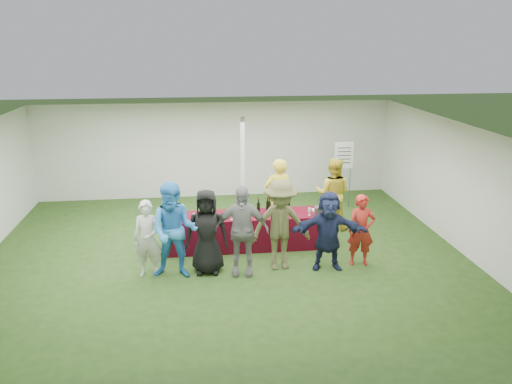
{
  "coord_description": "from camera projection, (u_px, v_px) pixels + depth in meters",
  "views": [
    {
      "loc": [
        -0.56,
        -9.94,
        4.38
      ],
      "look_at": [
        0.68,
        0.16,
        1.25
      ],
      "focal_mm": 35.0,
      "sensor_mm": 36.0,
      "label": 1
    }
  ],
  "objects": [
    {
      "name": "wine_bottles",
      "position": [
        273.0,
        206.0,
        10.93
      ],
      "size": [
        0.74,
        0.15,
        0.32
      ],
      "color": "black",
      "rests_on": "serving_table"
    },
    {
      "name": "customer_5",
      "position": [
        328.0,
        231.0,
        9.73
      ],
      "size": [
        1.52,
        0.64,
        1.59
      ],
      "primitive_type": "imported",
      "rotation": [
        0.0,
        0.0,
        -0.12
      ],
      "color": "#192141",
      "rests_on": "ground"
    },
    {
      "name": "serving_table",
      "position": [
        247.0,
        231.0,
        10.88
      ],
      "size": [
        3.6,
        0.8,
        0.75
      ],
      "primitive_type": "cube",
      "color": "#560618",
      "rests_on": "ground"
    },
    {
      "name": "customer_4",
      "position": [
        280.0,
        225.0,
        9.7
      ],
      "size": [
        1.22,
        0.76,
        1.82
      ],
      "primitive_type": "imported",
      "rotation": [
        0.0,
        0.0,
        0.07
      ],
      "color": "#4F4F2C",
      "rests_on": "ground"
    },
    {
      "name": "customer_3",
      "position": [
        241.0,
        230.0,
        9.48
      ],
      "size": [
        1.1,
        0.58,
        1.78
      ],
      "primitive_type": "imported",
      "rotation": [
        0.0,
        0.0,
        -0.14
      ],
      "color": "gray",
      "rests_on": "ground"
    },
    {
      "name": "dump_bucket",
      "position": [
        319.0,
        211.0,
        10.71
      ],
      "size": [
        0.22,
        0.22,
        0.18
      ],
      "primitive_type": "cylinder",
      "color": "slate",
      "rests_on": "serving_table"
    },
    {
      "name": "customer_2",
      "position": [
        207.0,
        232.0,
        9.56
      ],
      "size": [
        0.87,
        0.61,
        1.68
      ],
      "primitive_type": "imported",
      "rotation": [
        0.0,
        0.0,
        -0.1
      ],
      "color": "black",
      "rests_on": "ground"
    },
    {
      "name": "tent",
      "position": [
        243.0,
        175.0,
        11.58
      ],
      "size": [
        10.0,
        10.0,
        10.0
      ],
      "color": "white",
      "rests_on": "ground"
    },
    {
      "name": "staff_back",
      "position": [
        333.0,
        194.0,
        11.85
      ],
      "size": [
        1.02,
        0.92,
        1.72
      ],
      "primitive_type": "imported",
      "rotation": [
        0.0,
        0.0,
        2.76
      ],
      "color": "gold",
      "rests_on": "ground"
    },
    {
      "name": "wine_list_sign",
      "position": [
        344.0,
        160.0,
        13.16
      ],
      "size": [
        0.5,
        0.03,
        1.8
      ],
      "color": "slate",
      "rests_on": "ground"
    },
    {
      "name": "staff_pourer",
      "position": [
        278.0,
        197.0,
        11.44
      ],
      "size": [
        0.73,
        0.55,
        1.81
      ],
      "primitive_type": "imported",
      "rotation": [
        0.0,
        0.0,
        3.34
      ],
      "color": "yellow",
      "rests_on": "ground"
    },
    {
      "name": "customer_6",
      "position": [
        361.0,
        230.0,
        9.93
      ],
      "size": [
        0.58,
        0.43,
        1.46
      ],
      "primitive_type": "imported",
      "rotation": [
        0.0,
        0.0,
        -0.15
      ],
      "color": "#A02119",
      "rests_on": "ground"
    },
    {
      "name": "wine_glasses",
      "position": [
        225.0,
        214.0,
        10.44
      ],
      "size": [
        2.85,
        0.14,
        0.16
      ],
      "color": "silver",
      "rests_on": "serving_table"
    },
    {
      "name": "ground",
      "position": [
        226.0,
        250.0,
        10.78
      ],
      "size": [
        60.0,
        60.0,
        0.0
      ],
      "primitive_type": "plane",
      "color": "#284719",
      "rests_on": "ground"
    },
    {
      "name": "water_bottle",
      "position": [
        247.0,
        209.0,
        10.82
      ],
      "size": [
        0.07,
        0.07,
        0.23
      ],
      "color": "silver",
      "rests_on": "serving_table"
    },
    {
      "name": "customer_0",
      "position": [
        148.0,
        239.0,
        9.44
      ],
      "size": [
        0.61,
        0.46,
        1.51
      ],
      "primitive_type": "imported",
      "rotation": [
        0.0,
        0.0,
        -0.2
      ],
      "color": "beige",
      "rests_on": "ground"
    },
    {
      "name": "bar_towel",
      "position": [
        318.0,
        210.0,
        11.0
      ],
      "size": [
        0.25,
        0.18,
        0.03
      ],
      "primitive_type": "cube",
      "color": "white",
      "rests_on": "serving_table"
    },
    {
      "name": "customer_1",
      "position": [
        174.0,
        231.0,
        9.34
      ],
      "size": [
        1.01,
        0.84,
        1.88
      ],
      "primitive_type": "imported",
      "rotation": [
        0.0,
        0.0,
        -0.15
      ],
      "color": "#2D83D1",
      "rests_on": "ground"
    }
  ]
}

